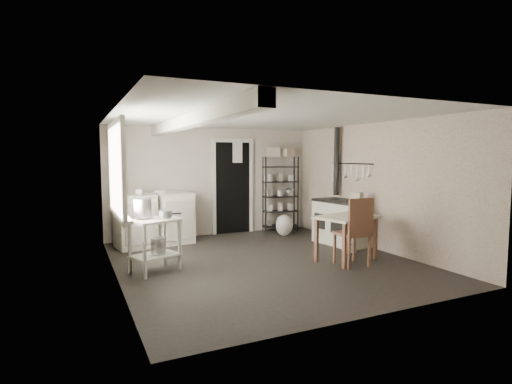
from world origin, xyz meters
name	(u,v)px	position (x,y,z in m)	size (l,w,h in m)	color
floor	(264,261)	(0.00, 0.00, 0.00)	(5.00, 5.00, 0.00)	black
ceiling	(264,117)	(0.00, 0.00, 2.30)	(5.00, 5.00, 0.00)	silver
wall_back	(213,182)	(0.00, 2.50, 1.15)	(4.50, 0.02, 2.30)	#B9AC9E
wall_front	(371,209)	(0.00, -2.50, 1.15)	(4.50, 0.02, 2.30)	#B9AC9E
wall_left	(115,196)	(-2.25, 0.00, 1.15)	(0.02, 5.00, 2.30)	#B9AC9E
wall_right	(374,186)	(2.25, 0.00, 1.15)	(0.02, 5.00, 2.30)	#B9AC9E
window	(115,170)	(-2.22, 0.20, 1.50)	(0.12, 1.76, 1.28)	beige
doorway	(233,188)	(0.45, 2.47, 1.00)	(0.96, 0.10, 2.08)	beige
ceiling_beam	(189,121)	(-1.20, 0.00, 2.20)	(0.18, 5.00, 0.18)	beige
wallpaper_panel	(374,186)	(2.24, 0.00, 1.15)	(0.01, 5.00, 2.30)	#BBAD98
utensil_rail	(351,164)	(2.19, 0.60, 1.55)	(0.06, 1.20, 0.44)	silver
prep_table	(155,245)	(-1.71, 0.13, 0.40)	(0.68, 0.49, 0.78)	beige
stockpot	(143,208)	(-1.85, 0.22, 0.94)	(0.25, 0.25, 0.27)	silver
saucepan	(165,214)	(-1.56, 0.09, 0.85)	(0.19, 0.19, 0.11)	silver
bucket	(158,245)	(-1.65, 0.15, 0.39)	(0.22, 0.22, 0.23)	silver
base_cabinets	(155,221)	(-1.36, 1.96, 0.46)	(1.50, 0.64, 0.99)	silver
mixing_bowl	(160,195)	(-1.26, 1.91, 0.95)	(0.27, 0.27, 0.07)	white
counter_cup	(139,196)	(-1.67, 1.82, 0.97)	(0.13, 0.13, 0.11)	white
shelf_rack	(280,189)	(1.55, 2.31, 0.95)	(0.80, 0.31, 1.69)	black
shelf_jar	(266,171)	(1.21, 2.35, 1.36)	(0.08, 0.08, 0.18)	white
storage_box_a	(272,142)	(1.33, 2.30, 2.01)	(0.31, 0.27, 0.21)	beige
storage_box_b	(287,143)	(1.69, 2.28, 1.99)	(0.27, 0.25, 0.18)	beige
stove	(342,222)	(1.92, 0.51, 0.44)	(0.60, 1.09, 0.86)	silver
stovepipe	(336,161)	(2.12, 0.98, 1.59)	(0.10, 0.10, 1.32)	black
side_ledge	(359,226)	(1.95, 0.02, 0.43)	(0.49, 0.26, 0.76)	beige
oats_box	(357,194)	(1.90, 0.04, 1.01)	(0.12, 0.19, 0.29)	beige
work_table	(346,238)	(1.22, -0.54, 0.38)	(0.97, 0.68, 0.74)	beige
table_cup	(363,211)	(1.48, -0.63, 0.81)	(0.11, 0.11, 0.10)	white
chair	(352,234)	(1.13, -0.79, 0.49)	(0.44, 0.46, 1.07)	brown
flour_sack	(284,225)	(1.33, 1.71, 0.24)	(0.37, 0.32, 0.45)	beige
floor_crock	(353,248)	(1.69, -0.14, 0.07)	(0.11, 0.11, 0.14)	white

